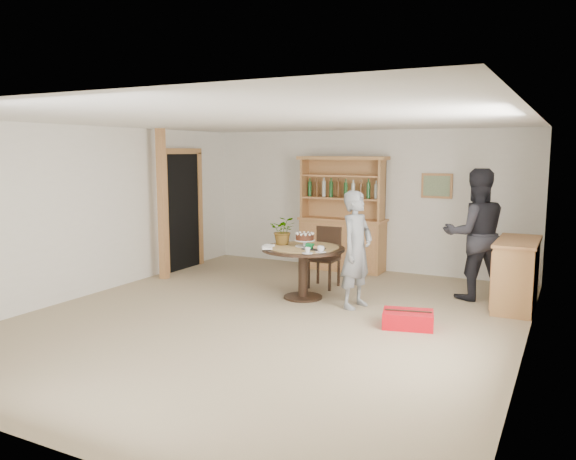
# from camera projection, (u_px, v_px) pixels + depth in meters

# --- Properties ---
(ground) EXTENTS (7.00, 7.00, 0.00)m
(ground) POSITION_uv_depth(u_px,v_px,m) (270.00, 319.00, 7.19)
(ground) COLOR tan
(ground) RESTS_ON ground
(room_shell) EXTENTS (6.04, 7.04, 2.52)m
(room_shell) POSITION_uv_depth(u_px,v_px,m) (270.00, 183.00, 6.95)
(room_shell) COLOR white
(room_shell) RESTS_ON ground
(doorway) EXTENTS (0.13, 1.10, 2.18)m
(doorway) POSITION_uv_depth(u_px,v_px,m) (181.00, 208.00, 10.13)
(doorway) COLOR black
(doorway) RESTS_ON ground
(pine_post) EXTENTS (0.12, 0.12, 2.50)m
(pine_post) POSITION_uv_depth(u_px,v_px,m) (162.00, 205.00, 9.29)
(pine_post) COLOR tan
(pine_post) RESTS_ON ground
(hutch) EXTENTS (1.62, 0.54, 2.04)m
(hutch) POSITION_uv_depth(u_px,v_px,m) (343.00, 232.00, 10.09)
(hutch) COLOR tan
(hutch) RESTS_ON ground
(sideboard) EXTENTS (0.54, 1.26, 0.94)m
(sideboard) POSITION_uv_depth(u_px,v_px,m) (516.00, 274.00, 7.65)
(sideboard) COLOR tan
(sideboard) RESTS_ON ground
(dining_table) EXTENTS (1.20, 1.20, 0.76)m
(dining_table) POSITION_uv_depth(u_px,v_px,m) (303.00, 257.00, 8.12)
(dining_table) COLOR black
(dining_table) RESTS_ON ground
(dining_chair) EXTENTS (0.42, 0.42, 0.95)m
(dining_chair) POSITION_uv_depth(u_px,v_px,m) (326.00, 253.00, 8.86)
(dining_chair) COLOR black
(dining_chair) RESTS_ON ground
(birthday_cake) EXTENTS (0.30, 0.30, 0.20)m
(birthday_cake) POSITION_uv_depth(u_px,v_px,m) (305.00, 238.00, 8.12)
(birthday_cake) COLOR white
(birthday_cake) RESTS_ON dining_table
(flower_vase) EXTENTS (0.47, 0.44, 0.42)m
(flower_vase) POSITION_uv_depth(u_px,v_px,m) (283.00, 230.00, 8.27)
(flower_vase) COLOR #3F7233
(flower_vase) RESTS_ON dining_table
(gift_tray) EXTENTS (0.30, 0.20, 0.08)m
(gift_tray) POSITION_uv_depth(u_px,v_px,m) (313.00, 248.00, 7.88)
(gift_tray) COLOR black
(gift_tray) RESTS_ON dining_table
(coffee_cup_a) EXTENTS (0.15, 0.15, 0.09)m
(coffee_cup_a) POSITION_uv_depth(u_px,v_px,m) (321.00, 249.00, 7.66)
(coffee_cup_a) COLOR silver
(coffee_cup_a) RESTS_ON dining_table
(coffee_cup_b) EXTENTS (0.15, 0.15, 0.08)m
(coffee_cup_b) POSITION_uv_depth(u_px,v_px,m) (308.00, 251.00, 7.57)
(coffee_cup_b) COLOR silver
(coffee_cup_b) RESTS_ON dining_table
(napkins) EXTENTS (0.24, 0.33, 0.03)m
(napkins) POSITION_uv_depth(u_px,v_px,m) (268.00, 247.00, 8.00)
(napkins) COLOR white
(napkins) RESTS_ON dining_table
(teen_boy) EXTENTS (0.50, 0.65, 1.60)m
(teen_boy) POSITION_uv_depth(u_px,v_px,m) (356.00, 250.00, 7.62)
(teen_boy) COLOR slate
(teen_boy) RESTS_ON ground
(adult_person) EXTENTS (1.14, 1.06, 1.89)m
(adult_person) POSITION_uv_depth(u_px,v_px,m) (475.00, 234.00, 8.05)
(adult_person) COLOR black
(adult_person) RESTS_ON ground
(red_suitcase) EXTENTS (0.68, 0.53, 0.21)m
(red_suitcase) POSITION_uv_depth(u_px,v_px,m) (408.00, 319.00, 6.83)
(red_suitcase) COLOR red
(red_suitcase) RESTS_ON ground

